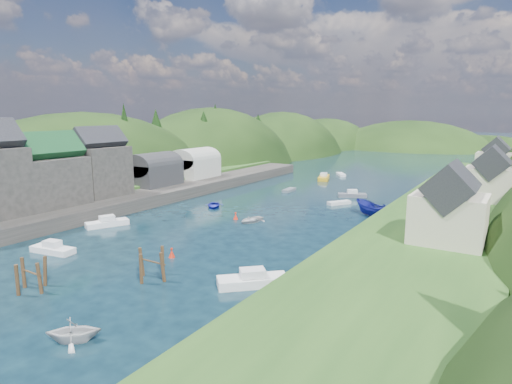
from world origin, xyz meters
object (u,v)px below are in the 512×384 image
Objects in this scene: channel_buoy_near at (172,253)px; channel_buoy_far at (236,216)px; piling_cluster_near at (32,278)px; piling_cluster_far at (152,267)px.

channel_buoy_far is (-3.71, 17.48, 0.00)m from channel_buoy_near.
channel_buoy_near is at bearing -78.01° from channel_buoy_far.
piling_cluster_near is 0.99× the size of piling_cluster_far.
channel_buoy_far is at bearing 101.99° from channel_buoy_near.
piling_cluster_near reaches higher than channel_buoy_far.
channel_buoy_far is (0.65, 30.60, -0.65)m from piling_cluster_near.
piling_cluster_far is 3.13× the size of channel_buoy_far.
piling_cluster_far reaches higher than channel_buoy_far.
piling_cluster_near is at bearing -108.41° from channel_buoy_near.
piling_cluster_near is 30.61m from channel_buoy_far.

